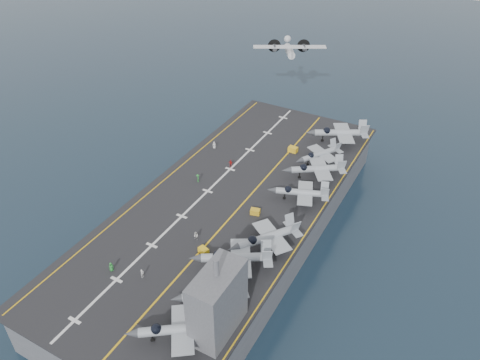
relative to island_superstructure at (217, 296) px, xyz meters
The scene contains 26 objects.
ground 38.02m from the island_superstructure, 116.57° to the left, with size 500.00×500.00×0.00m, color #142135.
hull 35.94m from the island_superstructure, 116.57° to the left, with size 36.00×90.00×10.00m, color #56595E.
flight_deck 34.41m from the island_superstructure, 116.57° to the left, with size 38.00×92.00×0.40m, color black.
foul_line 33.17m from the island_superstructure, 111.80° to the left, with size 0.35×90.00×0.02m, color gold.
landing_centerline 37.38m from the island_superstructure, 124.99° to the left, with size 0.50×90.00×0.02m, color silver.
deck_edge_port 44.50m from the island_superstructure, 136.85° to the left, with size 0.25×90.00×0.02m, color gold.
deck_edge_stbd 31.12m from the island_superstructure, 83.35° to the left, with size 0.25×90.00×0.02m, color gold.
island_superstructure is the anchor object (origin of this frame).
fighter_jet_0 8.20m from the island_superstructure, 133.43° to the right, with size 16.89×15.82×4.88m, color #8E969D, non-canonical shape.
fighter_jet_1 7.61m from the island_superstructure, 128.40° to the left, with size 15.22×14.82×4.44m, color #9EA6AE, non-canonical shape.
fighter_jet_2 14.38m from the island_superstructure, 107.59° to the left, with size 17.89×16.14×5.18m, color #A1A9B3, non-canonical shape.
fighter_jet_3 21.15m from the island_superstructure, 94.27° to the left, with size 16.44×17.58×5.08m, color #8B949B, non-canonical shape.
fighter_jet_5 37.32m from the island_superstructure, 92.40° to the left, with size 15.41×12.87×4.57m, color gray, non-canonical shape.
fighter_jet_6 47.11m from the island_superstructure, 92.33° to the left, with size 17.43×16.17×5.04m, color #949BA2, non-canonical shape.
fighter_jet_7 53.94m from the island_superstructure, 94.02° to the left, with size 13.83×15.29×4.42m, color gray, non-canonical shape.
fighter_jet_8 65.23m from the island_superstructure, 92.39° to the left, with size 19.04×16.96×5.52m, color #8C929B, non-canonical shape.
tow_cart_a 18.59m from the island_superstructure, 130.57° to the left, with size 2.21×1.78×1.15m, color gold, non-canonical shape.
tow_cart_b 30.02m from the island_superstructure, 106.11° to the left, with size 2.20×1.70×1.17m, color gold, non-canonical shape.
tow_cart_c 56.05m from the island_superstructure, 101.62° to the left, with size 2.32×1.60×1.33m, color gold, non-canonical shape.
crew_0 24.19m from the island_superstructure, behind, with size 1.11×1.29×1.81m, color #268C33.
crew_3 41.09m from the island_superstructure, 127.83° to the left, with size 1.23×1.38×1.92m, color #268C33.
crew_4 46.74m from the island_superstructure, 117.63° to the left, with size 1.26×0.97×1.88m, color #B21919.
crew_5 55.19m from the island_superstructure, 122.31° to the left, with size 1.37×1.19×1.91m, color silver.
crew_6 18.79m from the island_superstructure, behind, with size 0.81×1.13×1.77m, color silver.
crew_7 22.24m from the island_superstructure, 132.93° to the left, with size 1.23×0.91×1.89m, color silver.
transport_plane 87.04m from the island_superstructure, 107.28° to the left, with size 25.19×22.56×4.94m, color silver, non-canonical shape.
Camera 1 is at (40.72, -69.39, 72.07)m, focal length 35.00 mm.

